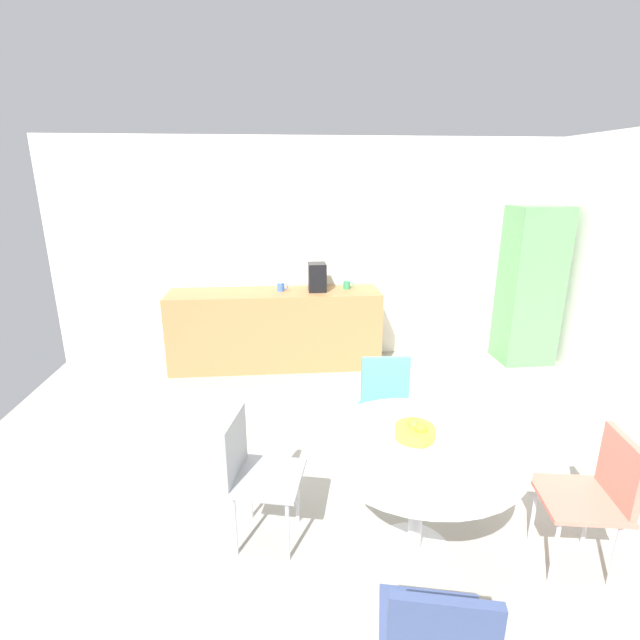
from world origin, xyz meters
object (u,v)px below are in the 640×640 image
at_px(chair_gray, 250,464).
at_px(mug_white, 347,285).
at_px(chair_coral, 599,487).
at_px(fruit_bowl, 415,431).
at_px(chair_teal, 387,399).
at_px(coffee_maker, 317,277).
at_px(mug_green, 281,287).
at_px(round_table, 419,465).
at_px(locker_cabinet, 530,286).

height_order(chair_gray, mug_white, mug_white).
bearing_deg(chair_coral, fruit_bowl, 166.55).
relative_size(chair_coral, chair_gray, 1.00).
relative_size(chair_teal, coffee_maker, 2.59).
bearing_deg(coffee_maker, chair_teal, -79.56).
bearing_deg(chair_gray, chair_teal, 37.29).
height_order(fruit_bowl, coffee_maker, coffee_maker).
bearing_deg(chair_coral, mug_green, 118.28).
relative_size(round_table, mug_green, 8.84).
bearing_deg(chair_coral, mug_white, 106.33).
distance_m(mug_white, mug_green, 0.77).
bearing_deg(chair_teal, fruit_bowl, -93.49).
distance_m(locker_cabinet, coffee_maker, 2.52).
distance_m(locker_cabinet, chair_teal, 2.90).
xyz_separation_m(locker_cabinet, mug_white, (-2.15, 0.16, 0.02)).
bearing_deg(mug_green, chair_coral, -61.72).
xyz_separation_m(round_table, chair_teal, (0.04, 0.99, -0.09)).
distance_m(chair_coral, chair_teal, 1.48).
distance_m(chair_teal, mug_white, 2.13).
relative_size(mug_green, coffee_maker, 0.40).
bearing_deg(mug_green, chair_teal, -68.94).
xyz_separation_m(locker_cabinet, fruit_bowl, (-2.19, -2.84, -0.14)).
distance_m(round_table, chair_teal, 0.99).
relative_size(fruit_bowl, mug_white, 1.76).
height_order(fruit_bowl, mug_green, mug_green).
xyz_separation_m(chair_teal, mug_white, (-0.02, 2.08, 0.43)).
relative_size(locker_cabinet, chair_gray, 2.23).
height_order(chair_teal, coffee_maker, coffee_maker).
relative_size(chair_coral, chair_teal, 1.00).
distance_m(round_table, coffee_maker, 3.06).
bearing_deg(chair_coral, coffee_maker, 112.34).
distance_m(chair_coral, mug_green, 3.65).
bearing_deg(fruit_bowl, chair_teal, 86.51).
bearing_deg(mug_white, locker_cabinet, -4.23).
distance_m(chair_gray, mug_white, 3.05).
bearing_deg(coffee_maker, mug_white, 9.45).
relative_size(round_table, fruit_bowl, 5.01).
xyz_separation_m(round_table, chair_gray, (-0.96, 0.22, -0.09)).
height_order(locker_cabinet, chair_coral, locker_cabinet).
bearing_deg(mug_white, chair_coral, -73.67).
height_order(chair_teal, mug_green, mug_green).
distance_m(chair_coral, mug_white, 3.40).
bearing_deg(coffee_maker, mug_green, 176.99).
distance_m(locker_cabinet, fruit_bowl, 3.59).
height_order(locker_cabinet, mug_white, locker_cabinet).
xyz_separation_m(mug_white, mug_green, (-0.77, -0.04, 0.00)).
xyz_separation_m(locker_cabinet, chair_gray, (-3.14, -2.69, -0.40)).
bearing_deg(fruit_bowl, round_table, -80.47).
height_order(chair_gray, mug_green, mug_green).
distance_m(round_table, fruit_bowl, 0.19).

